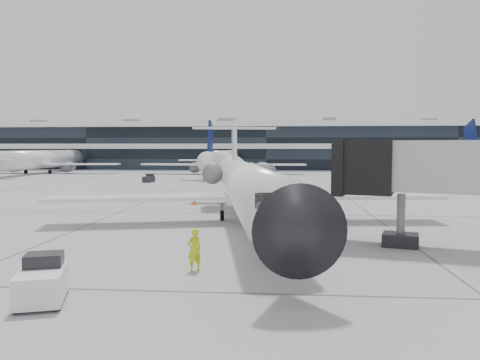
{
  "coord_description": "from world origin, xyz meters",
  "views": [
    {
      "loc": [
        2.77,
        -36.39,
        5.23
      ],
      "look_at": [
        -0.3,
        1.1,
        2.6
      ],
      "focal_mm": 35.0,
      "sensor_mm": 36.0,
      "label": 1
    }
  ],
  "objects": [
    {
      "name": "bg_jet_right",
      "position": [
        32.0,
        55.0,
        0.0
      ],
      "size": [
        32.0,
        40.0,
        9.6
      ],
      "primitive_type": null,
      "color": "white",
      "rests_on": "ground"
    },
    {
      "name": "bg_jet_left",
      "position": [
        -45.0,
        55.0,
        0.0
      ],
      "size": [
        32.0,
        40.0,
        9.6
      ],
      "primitive_type": null,
      "color": "white",
      "rests_on": "ground"
    },
    {
      "name": "far_tug",
      "position": [
        -16.59,
        32.24,
        0.56
      ],
      "size": [
        1.59,
        2.19,
        1.25
      ],
      "rotation": [
        0.0,
        0.0,
        -0.24
      ],
      "color": "black",
      "rests_on": "ground"
    },
    {
      "name": "regional_jet",
      "position": [
        0.65,
        -4.36,
        2.68
      ],
      "size": [
        27.22,
        33.95,
        7.85
      ],
      "rotation": [
        0.0,
        0.0,
        0.16
      ],
      "color": "white",
      "rests_on": "ground"
    },
    {
      "name": "baggage_tug",
      "position": [
        -5.18,
        -21.46,
        0.7
      ],
      "size": [
        2.14,
        2.78,
        1.56
      ],
      "rotation": [
        0.0,
        0.0,
        0.32
      ],
      "color": "white",
      "rests_on": "ground"
    },
    {
      "name": "traffic_cone",
      "position": [
        -4.88,
        5.63,
        0.3
      ],
      "size": [
        0.56,
        0.56,
        0.62
      ],
      "rotation": [
        0.0,
        0.0,
        -0.4
      ],
      "color": "#FF580D",
      "rests_on": "ground"
    },
    {
      "name": "bg_jet_center",
      "position": [
        -8.0,
        55.0,
        0.0
      ],
      "size": [
        32.0,
        40.0,
        9.6
      ],
      "primitive_type": null,
      "color": "white",
      "rests_on": "ground"
    },
    {
      "name": "ground",
      "position": [
        0.0,
        0.0,
        0.0
      ],
      "size": [
        220.0,
        220.0,
        0.0
      ],
      "primitive_type": "plane",
      "color": "gray",
      "rests_on": "ground"
    },
    {
      "name": "terminal",
      "position": [
        0.0,
        82.0,
        5.0
      ],
      "size": [
        170.0,
        22.0,
        10.0
      ],
      "primitive_type": "cube",
      "color": "black",
      "rests_on": "ground"
    },
    {
      "name": "ramp_worker",
      "position": [
        -0.75,
        -17.13,
        0.92
      ],
      "size": [
        0.79,
        0.77,
        1.84
      ],
      "primitive_type": "imported",
      "rotation": [
        0.0,
        0.0,
        3.87
      ],
      "color": "#D5E017",
      "rests_on": "ground"
    }
  ]
}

